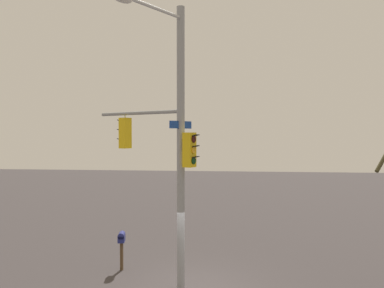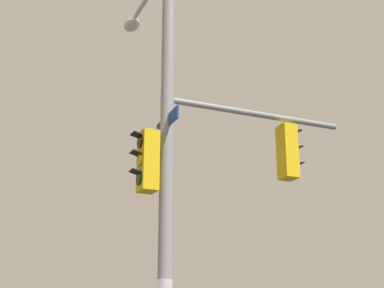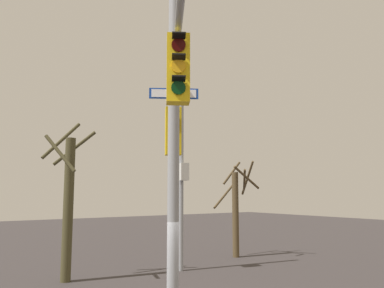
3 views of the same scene
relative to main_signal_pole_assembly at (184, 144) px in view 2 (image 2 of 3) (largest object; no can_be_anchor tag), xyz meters
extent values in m
cylinder|color=gray|center=(0.41, -0.07, -0.43)|extent=(0.26, 0.26, 9.09)
ellipsoid|color=silver|center=(-0.87, -2.23, 3.68)|extent=(0.61, 0.70, 0.20)
cylinder|color=gray|center=(-1.20, 0.88, 0.78)|extent=(3.28, 2.00, 0.12)
cube|color=yellow|center=(-1.79, 1.22, 0.08)|extent=(0.44, 0.46, 1.10)
cylinder|color=#2F0403|center=(-1.93, 1.30, 0.42)|extent=(0.14, 0.20, 0.22)
cube|color=black|center=(-1.99, 1.34, 0.54)|extent=(0.24, 0.26, 0.06)
cylinder|color=#F2A814|center=(-1.93, 1.30, 0.08)|extent=(0.14, 0.20, 0.22)
cube|color=black|center=(-1.99, 1.34, 0.20)|extent=(0.24, 0.26, 0.06)
cylinder|color=black|center=(-1.93, 1.30, -0.26)|extent=(0.14, 0.20, 0.22)
cube|color=black|center=(-1.99, 1.34, -0.14)|extent=(0.24, 0.26, 0.06)
cylinder|color=gray|center=(-1.79, 1.22, 0.71)|extent=(0.04, 0.04, 0.15)
cube|color=yellow|center=(0.71, -0.25, -0.45)|extent=(0.43, 0.46, 1.10)
cylinder|color=#2F0403|center=(0.85, -0.33, -0.11)|extent=(0.13, 0.21, 0.22)
cube|color=black|center=(0.92, -0.36, 0.01)|extent=(0.24, 0.26, 0.06)
cylinder|color=#F2A814|center=(0.85, -0.33, -0.45)|extent=(0.13, 0.21, 0.22)
cube|color=black|center=(0.92, -0.36, -0.33)|extent=(0.24, 0.26, 0.06)
cylinder|color=black|center=(0.85, -0.33, -0.79)|extent=(0.13, 0.21, 0.22)
cube|color=black|center=(0.92, -0.36, -0.67)|extent=(0.24, 0.26, 0.06)
cube|color=navy|center=(0.41, -0.07, 0.35)|extent=(0.59, 0.96, 0.24)
cube|color=white|center=(0.39, -0.06, 0.35)|extent=(0.52, 0.86, 0.18)
camera|label=1|loc=(2.07, -12.67, 0.06)|focal=36.95mm
camera|label=2|loc=(8.15, 6.18, -3.42)|focal=54.49mm
camera|label=3|loc=(-6.80, 4.43, -1.86)|focal=36.41mm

